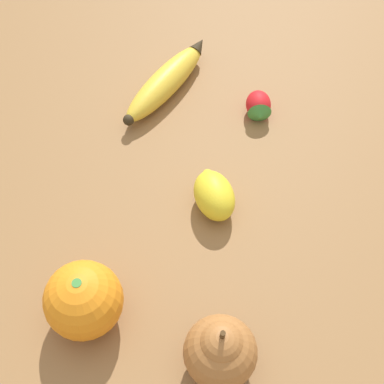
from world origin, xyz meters
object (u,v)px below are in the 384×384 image
Objects in this scene: banana at (166,81)px; strawberry at (259,106)px; pear at (220,351)px; orange at (84,300)px; lemon at (217,195)px.

banana is 3.50× the size of strawberry.
orange is at bearing 155.87° from pear.
pear reaches higher than banana.
banana reaches higher than strawberry.
strawberry is at bearing 64.37° from lemon.
orange is at bearing -36.02° from strawberry.
orange is 0.89× the size of pear.
orange is at bearing -138.05° from lemon.
pear is at bearing -24.13° from orange.
lemon reaches higher than strawberry.
lemon is at bearing -128.25° from banana.
orange is 1.04× the size of lemon.
lemon reaches higher than banana.
orange is 0.20m from lemon.
orange reaches higher than strawberry.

